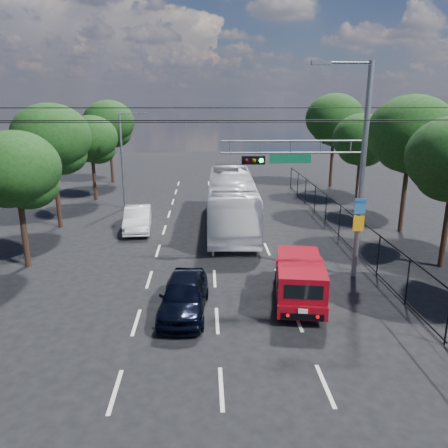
{
  "coord_description": "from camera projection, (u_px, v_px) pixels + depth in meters",
  "views": [
    {
      "loc": [
        -0.4,
        -10.68,
        7.92
      ],
      "look_at": [
        0.41,
        7.33,
        2.8
      ],
      "focal_mm": 35.0,
      "sensor_mm": 36.0,
      "label": 1
    }
  ],
  "objects": [
    {
      "name": "tree_right_d",
      "position": [
        361.0,
        143.0,
        32.78
      ],
      "size": [
        4.32,
        4.32,
        7.02
      ],
      "color": "black",
      "rests_on": "ground"
    },
    {
      "name": "navy_hatchback",
      "position": [
        184.0,
        295.0,
        16.69
      ],
      "size": [
        2.02,
        4.42,
        1.47
      ],
      "primitive_type": "imported",
      "rotation": [
        0.0,
        0.0,
        -0.07
      ],
      "color": "black",
      "rests_on": "ground"
    },
    {
      "name": "tree_right_e",
      "position": [
        334.0,
        123.0,
        40.18
      ],
      "size": [
        5.28,
        5.28,
        8.58
      ],
      "color": "black",
      "rests_on": "ground"
    },
    {
      "name": "ground",
      "position": [
        221.0,
        388.0,
        12.44
      ],
      "size": [
        120.0,
        120.0,
        0.0
      ],
      "primitive_type": "plane",
      "color": "black",
      "rests_on": "ground"
    },
    {
      "name": "red_pickup",
      "position": [
        299.0,
        278.0,
        17.61
      ],
      "size": [
        2.5,
        5.18,
        1.86
      ],
      "color": "black",
      "rests_on": "ground"
    },
    {
      "name": "tree_left_b",
      "position": [
        17.0,
        174.0,
        20.43
      ],
      "size": [
        4.08,
        4.08,
        6.63
      ],
      "color": "black",
      "rests_on": "ground"
    },
    {
      "name": "fence_right",
      "position": [
        349.0,
        229.0,
        24.19
      ],
      "size": [
        0.06,
        34.03,
        2.0
      ],
      "color": "black",
      "rests_on": "ground"
    },
    {
      "name": "white_bus",
      "position": [
        231.0,
        201.0,
        28.07
      ],
      "size": [
        3.23,
        12.28,
        3.4
      ],
      "primitive_type": "imported",
      "rotation": [
        0.0,
        0.0,
        -0.03
      ],
      "color": "white",
      "rests_on": "ground"
    },
    {
      "name": "streetlight_left",
      "position": [
        124.0,
        156.0,
        32.24
      ],
      "size": [
        2.09,
        0.22,
        7.08
      ],
      "color": "slate",
      "rests_on": "ground"
    },
    {
      "name": "tree_left_e",
      "position": [
        109.0,
        126.0,
        42.26
      ],
      "size": [
        4.92,
        4.92,
        7.99
      ],
      "color": "black",
      "rests_on": "ground"
    },
    {
      "name": "utility_wires",
      "position": [
        213.0,
        117.0,
        18.96
      ],
      "size": [
        22.0,
        5.04,
        0.74
      ],
      "color": "black",
      "rests_on": "ground"
    },
    {
      "name": "tree_right_c",
      "position": [
        410.0,
        139.0,
        25.83
      ],
      "size": [
        5.1,
        5.1,
        8.29
      ],
      "color": "black",
      "rests_on": "ground"
    },
    {
      "name": "white_van",
      "position": [
        138.0,
        219.0,
        27.47
      ],
      "size": [
        1.96,
        4.61,
        1.48
      ],
      "primitive_type": "imported",
      "rotation": [
        0.0,
        0.0,
        0.09
      ],
      "color": "white",
      "rests_on": "ground"
    },
    {
      "name": "tree_left_c",
      "position": [
        52.0,
        143.0,
        26.91
      ],
      "size": [
        4.8,
        4.8,
        7.8
      ],
      "color": "black",
      "rests_on": "ground"
    },
    {
      "name": "tree_left_d",
      "position": [
        92.0,
        142.0,
        34.8
      ],
      "size": [
        4.2,
        4.2,
        6.83
      ],
      "color": "black",
      "rests_on": "ground"
    },
    {
      "name": "signal_mast",
      "position": [
        335.0,
        164.0,
        18.92
      ],
      "size": [
        6.43,
        0.39,
        9.5
      ],
      "color": "slate",
      "rests_on": "ground"
    },
    {
      "name": "lane_markings",
      "position": [
        212.0,
        239.0,
        25.9
      ],
      "size": [
        6.12,
        38.0,
        0.01
      ],
      "color": "beige",
      "rests_on": "ground"
    }
  ]
}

